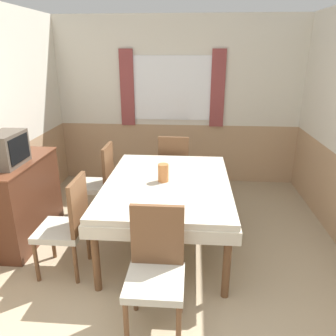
# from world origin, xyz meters

# --- Properties ---
(wall_back) EXTENTS (4.23, 0.09, 2.60)m
(wall_back) POSITION_xyz_m (-0.00, 3.79, 1.31)
(wall_back) COLOR silver
(wall_back) RESTS_ON ground_plane
(dining_table) EXTENTS (1.35, 1.83, 0.77)m
(dining_table) POSITION_xyz_m (-0.01, 1.79, 0.67)
(dining_table) COLOR beige
(dining_table) RESTS_ON ground_plane
(chair_left_far) EXTENTS (0.44, 0.44, 0.99)m
(chair_left_far) POSITION_xyz_m (-0.93, 2.35, 0.53)
(chair_left_far) COLOR brown
(chair_left_far) RESTS_ON ground_plane
(chair_head_near) EXTENTS (0.44, 0.44, 0.99)m
(chair_head_near) POSITION_xyz_m (-0.01, 0.63, 0.53)
(chair_head_near) COLOR brown
(chair_head_near) RESTS_ON ground_plane
(chair_head_window) EXTENTS (0.44, 0.44, 0.99)m
(chair_head_window) POSITION_xyz_m (-0.01, 2.96, 0.53)
(chair_head_window) COLOR brown
(chair_head_window) RESTS_ON ground_plane
(chair_left_near) EXTENTS (0.44, 0.44, 0.99)m
(chair_left_near) POSITION_xyz_m (-0.93, 1.24, 0.53)
(chair_left_near) COLOR brown
(chair_left_near) RESTS_ON ground_plane
(sideboard) EXTENTS (0.46, 1.15, 0.95)m
(sideboard) POSITION_xyz_m (-1.67, 1.80, 0.48)
(sideboard) COLOR #4C2819
(sideboard) RESTS_ON ground_plane
(tv) EXTENTS (0.29, 0.46, 0.35)m
(tv) POSITION_xyz_m (-1.67, 1.66, 1.12)
(tv) COLOR #51473D
(tv) RESTS_ON sideboard
(vase) EXTENTS (0.11, 0.11, 0.19)m
(vase) POSITION_xyz_m (-0.06, 1.79, 0.86)
(vase) COLOR #B26B38
(vase) RESTS_ON dining_table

